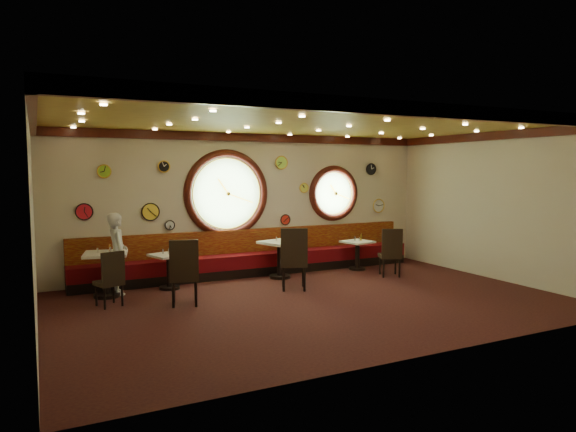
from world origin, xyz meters
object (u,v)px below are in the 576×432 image
at_px(table_c, 280,255).
at_px(chair_d, 391,249).
at_px(condiment_d_salt, 355,239).
at_px(condiment_a_pepper, 110,250).
at_px(condiment_c_salt, 277,239).
at_px(chair_b, 184,268).
at_px(chair_c, 294,255).
at_px(waiter, 117,253).
at_px(condiment_d_bottle, 361,237).
at_px(condiment_c_bottle, 283,236).
at_px(condiment_a_bottle, 110,248).
at_px(condiment_b_bottle, 173,249).
at_px(table_a, 106,269).
at_px(condiment_c_pepper, 283,239).
at_px(chair_a, 111,275).
at_px(condiment_b_pepper, 169,251).
at_px(condiment_a_salt, 98,250).
at_px(condiment_b_salt, 163,251).
at_px(table_d, 357,252).
at_px(table_b, 169,267).
at_px(condiment_d_pepper, 359,239).

xyz_separation_m(table_c, chair_d, (2.27, -0.98, 0.10)).
relative_size(condiment_d_salt, condiment_a_pepper, 1.07).
bearing_deg(condiment_c_salt, condiment_d_salt, 0.22).
height_order(chair_b, chair_c, chair_c).
relative_size(chair_c, waiter, 0.49).
height_order(table_c, condiment_d_bottle, condiment_d_bottle).
relative_size(condiment_c_salt, condiment_c_bottle, 0.55).
relative_size(condiment_a_bottle, condiment_b_bottle, 0.82).
distance_m(table_a, condiment_c_salt, 3.62).
xyz_separation_m(condiment_d_salt, condiment_c_pepper, (-1.94, -0.09, 0.11)).
distance_m(chair_a, condiment_b_pepper, 1.51).
height_order(condiment_b_pepper, condiment_d_bottle, condiment_d_bottle).
relative_size(table_c, condiment_a_salt, 10.79).
height_order(condiment_b_salt, condiment_b_bottle, condiment_b_bottle).
relative_size(table_d, condiment_d_salt, 6.95).
bearing_deg(chair_b, condiment_b_pepper, 102.46).
xyz_separation_m(table_b, condiment_c_pepper, (2.52, -0.02, 0.41)).
bearing_deg(chair_d, condiment_d_bottle, 119.03).
bearing_deg(table_d, condiment_c_bottle, 177.36).
distance_m(table_a, condiment_b_pepper, 1.23).
height_order(chair_d, condiment_b_salt, chair_d).
bearing_deg(condiment_b_salt, condiment_d_salt, -0.34).
height_order(condiment_b_pepper, condiment_c_pepper, condiment_c_pepper).
bearing_deg(condiment_c_pepper, condiment_d_bottle, 1.88).
distance_m(table_d, waiter, 5.50).
bearing_deg(condiment_c_bottle, condiment_b_pepper, -176.78).
bearing_deg(table_d, condiment_c_pepper, -178.68).
bearing_deg(condiment_a_pepper, condiment_b_pepper, 7.01).
xyz_separation_m(table_d, waiter, (-5.49, 0.01, 0.35)).
bearing_deg(condiment_d_pepper, condiment_b_pepper, -179.37).
bearing_deg(chair_a, chair_c, -23.72).
xyz_separation_m(chair_b, chair_c, (2.25, 0.22, 0.04)).
xyz_separation_m(condiment_b_salt, condiment_a_pepper, (-1.03, -0.26, 0.14)).
bearing_deg(table_d, chair_a, -170.70).
xyz_separation_m(table_a, condiment_a_pepper, (0.08, -0.05, 0.36)).
distance_m(chair_b, condiment_d_pepper, 4.84).
distance_m(condiment_a_salt, condiment_c_salt, 3.74).
distance_m(chair_c, condiment_b_bottle, 2.44).
distance_m(table_a, chair_b, 1.74).
height_order(condiment_b_pepper, waiter, waiter).
height_order(table_c, condiment_c_pepper, condiment_c_pepper).
height_order(chair_c, condiment_c_bottle, chair_c).
height_order(chair_a, condiment_a_pepper, chair_a).
bearing_deg(condiment_c_bottle, condiment_d_pepper, -2.78).
bearing_deg(condiment_c_bottle, condiment_c_pepper, -115.23).
bearing_deg(table_b, table_a, -174.14).
relative_size(table_b, condiment_d_pepper, 9.29).
bearing_deg(table_c, chair_d, -23.36).
distance_m(table_c, condiment_b_salt, 2.55).
distance_m(table_d, condiment_d_bottle, 0.36).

